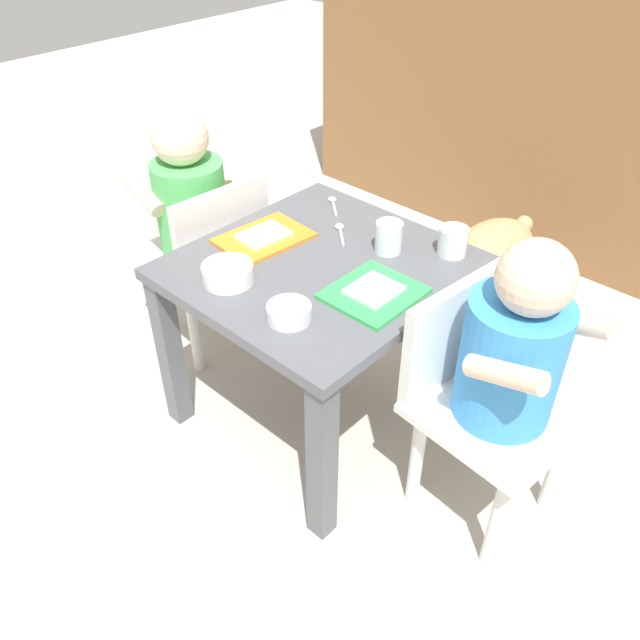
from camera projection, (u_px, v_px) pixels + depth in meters
ground_plane at (320, 409)px, 1.61m from camera, size 7.00×7.00×0.00m
kitchen_cabinet_back at (576, 105)px, 2.01m from camera, size 1.86×0.33×0.93m
dining_table at (320, 293)px, 1.39m from camera, size 0.53×0.56×0.43m
seated_child_left at (194, 209)px, 1.59m from camera, size 0.30×0.30×0.65m
seated_child_right at (506, 358)px, 1.15m from camera, size 0.31×0.31×0.65m
dog at (485, 255)px, 1.79m from camera, size 0.21×0.41×0.31m
food_tray_left at (264, 237)px, 1.42m from camera, size 0.16×0.21×0.02m
food_tray_right at (374, 292)px, 1.25m from camera, size 0.16×0.17×0.02m
water_cup_left at (453, 243)px, 1.36m from camera, size 0.06×0.06×0.06m
water_cup_right at (389, 239)px, 1.37m from camera, size 0.06×0.06×0.07m
cereal_bowl_left_side at (228, 273)px, 1.28m from camera, size 0.10×0.10×0.04m
cereal_bowl_right_side at (289, 312)px, 1.18m from camera, size 0.08×0.08×0.03m
spoon_by_left_tray at (341, 232)px, 1.45m from camera, size 0.08×0.08×0.01m
spoon_by_right_tray at (333, 204)px, 1.55m from camera, size 0.08×0.08×0.01m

